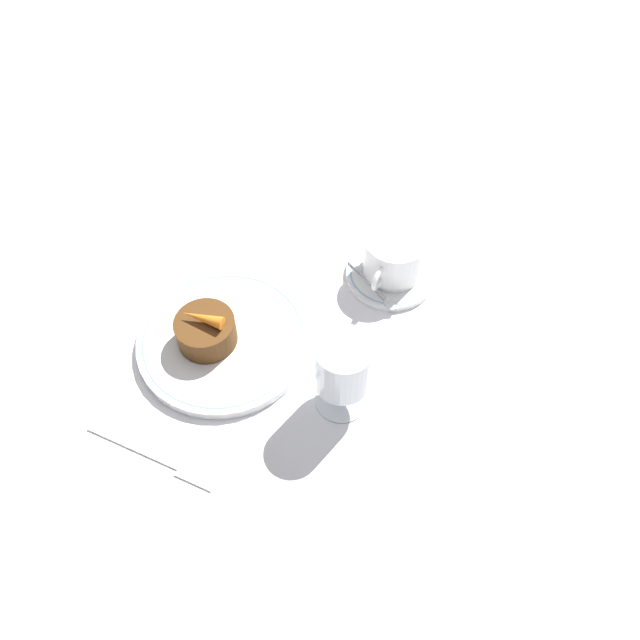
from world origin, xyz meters
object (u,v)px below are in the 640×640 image
coffee_cup (394,255)px  dessert_cake (206,331)px  fork (165,461)px  wine_glass (343,369)px  dinner_plate (224,340)px

coffee_cup → dessert_cake: size_ratio=1.42×
fork → dessert_cake: size_ratio=2.27×
coffee_cup → fork: size_ratio=0.62×
wine_glass → fork: 0.24m
fork → wine_glass: bearing=140.1°
fork → coffee_cup: bearing=163.9°
coffee_cup → wine_glass: 0.23m
fork → dessert_cake: dessert_cake is taller
wine_glass → fork: bearing=-39.9°
dessert_cake → dinner_plate: bearing=130.0°
wine_glass → dessert_cake: size_ratio=1.53×
coffee_cup → dessert_cake: coffee_cup is taller
wine_glass → dessert_cake: wine_glass is taller
dinner_plate → fork: size_ratio=1.29×
coffee_cup → dessert_cake: 0.28m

